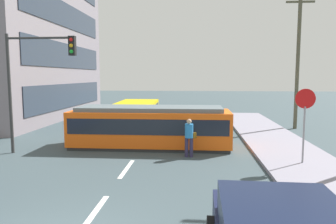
{
  "coord_description": "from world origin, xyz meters",
  "views": [
    {
      "loc": [
        2.53,
        -5.65,
        3.5
      ],
      "look_at": [
        1.27,
        9.67,
        1.77
      ],
      "focal_mm": 34.27,
      "sensor_mm": 36.0,
      "label": 1
    }
  ],
  "objects_px": {
    "pedestrian_crossing": "(189,136)",
    "streetcar_tram": "(150,126)",
    "stop_sign": "(305,110)",
    "utility_pole_mid": "(298,59)",
    "traffic_light_mast": "(35,70)",
    "city_bus": "(136,113)"
  },
  "relations": [
    {
      "from": "city_bus",
      "to": "utility_pole_mid",
      "type": "relative_size",
      "value": 0.68
    },
    {
      "from": "pedestrian_crossing",
      "to": "stop_sign",
      "type": "xyz_separation_m",
      "value": [
        4.44,
        -1.05,
        1.25
      ]
    },
    {
      "from": "pedestrian_crossing",
      "to": "utility_pole_mid",
      "type": "bearing_deg",
      "value": 49.72
    },
    {
      "from": "streetcar_tram",
      "to": "city_bus",
      "type": "xyz_separation_m",
      "value": [
        -1.7,
        5.37,
        -0.02
      ]
    },
    {
      "from": "traffic_light_mast",
      "to": "utility_pole_mid",
      "type": "height_order",
      "value": "utility_pole_mid"
    },
    {
      "from": "streetcar_tram",
      "to": "traffic_light_mast",
      "type": "height_order",
      "value": "traffic_light_mast"
    },
    {
      "from": "traffic_light_mast",
      "to": "stop_sign",
      "type": "bearing_deg",
      "value": -5.87
    },
    {
      "from": "city_bus",
      "to": "streetcar_tram",
      "type": "bearing_deg",
      "value": -72.44
    },
    {
      "from": "streetcar_tram",
      "to": "utility_pole_mid",
      "type": "distance_m",
      "value": 11.47
    },
    {
      "from": "pedestrian_crossing",
      "to": "streetcar_tram",
      "type": "bearing_deg",
      "value": 135.76
    },
    {
      "from": "stop_sign",
      "to": "city_bus",
      "type": "bearing_deg",
      "value": 134.18
    },
    {
      "from": "pedestrian_crossing",
      "to": "utility_pole_mid",
      "type": "relative_size",
      "value": 0.19
    },
    {
      "from": "pedestrian_crossing",
      "to": "utility_pole_mid",
      "type": "xyz_separation_m",
      "value": [
        6.95,
        8.2,
        3.66
      ]
    },
    {
      "from": "pedestrian_crossing",
      "to": "stop_sign",
      "type": "relative_size",
      "value": 0.58
    },
    {
      "from": "streetcar_tram",
      "to": "city_bus",
      "type": "height_order",
      "value": "streetcar_tram"
    },
    {
      "from": "stop_sign",
      "to": "utility_pole_mid",
      "type": "xyz_separation_m",
      "value": [
        2.51,
        9.25,
        2.41
      ]
    },
    {
      "from": "pedestrian_crossing",
      "to": "stop_sign",
      "type": "bearing_deg",
      "value": -13.31
    },
    {
      "from": "pedestrian_crossing",
      "to": "utility_pole_mid",
      "type": "height_order",
      "value": "utility_pole_mid"
    },
    {
      "from": "stop_sign",
      "to": "pedestrian_crossing",
      "type": "bearing_deg",
      "value": 166.69
    },
    {
      "from": "stop_sign",
      "to": "utility_pole_mid",
      "type": "distance_m",
      "value": 9.88
    },
    {
      "from": "traffic_light_mast",
      "to": "city_bus",
      "type": "bearing_deg",
      "value": 65.92
    },
    {
      "from": "stop_sign",
      "to": "utility_pole_mid",
      "type": "relative_size",
      "value": 0.33
    }
  ]
}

